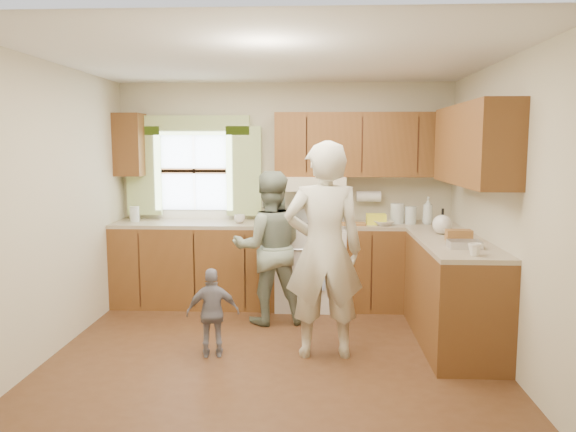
# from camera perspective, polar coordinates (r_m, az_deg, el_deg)

# --- Properties ---
(room) EXTENTS (3.80, 3.80, 3.80)m
(room) POSITION_cam_1_polar(r_m,az_deg,el_deg) (4.75, -1.45, 0.60)
(room) COLOR #492B16
(room) RESTS_ON ground
(kitchen_fixtures) EXTENTS (3.80, 2.25, 2.15)m
(kitchen_fixtures) POSITION_cam_1_polar(r_m,az_deg,el_deg) (5.86, 5.37, -2.22)
(kitchen_fixtures) COLOR #482A0F
(kitchen_fixtures) RESTS_ON ground
(stove) EXTENTS (0.76, 0.67, 1.07)m
(stove) POSITION_cam_1_polar(r_m,az_deg,el_deg) (6.28, 2.31, -5.01)
(stove) COLOR silver
(stove) RESTS_ON ground
(woman_left) EXTENTS (0.71, 0.50, 1.83)m
(woman_left) POSITION_cam_1_polar(r_m,az_deg,el_deg) (4.74, 3.65, -3.51)
(woman_left) COLOR beige
(woman_left) RESTS_ON ground
(woman_right) EXTENTS (0.84, 0.71, 1.54)m
(woman_right) POSITION_cam_1_polar(r_m,az_deg,el_deg) (5.67, -1.90, -3.21)
(woman_right) COLOR #203B2B
(woman_right) RESTS_ON ground
(child) EXTENTS (0.47, 0.25, 0.77)m
(child) POSITION_cam_1_polar(r_m,az_deg,el_deg) (4.88, -7.64, -9.71)
(child) COLOR gray
(child) RESTS_ON ground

